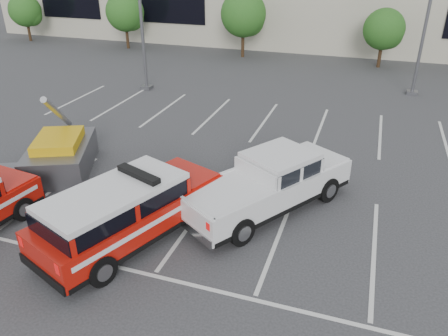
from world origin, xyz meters
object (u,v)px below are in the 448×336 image
at_px(tree_mid_left, 245,16).
at_px(tree_left, 126,13).
at_px(tree_mid_right, 385,31).
at_px(tree_far_left, 26,12).
at_px(fire_chief_suv, 129,214).
at_px(white_pickup, 268,188).
at_px(utility_rig, 57,156).

bearing_deg(tree_mid_left, tree_left, -180.00).
height_order(tree_mid_left, tree_mid_right, tree_mid_left).
height_order(tree_far_left, tree_left, tree_left).
xyz_separation_m(tree_far_left, fire_chief_suv, (23.54, -23.61, -1.68)).
height_order(tree_mid_left, fire_chief_suv, tree_mid_left).
xyz_separation_m(tree_left, tree_mid_left, (10.00, 0.00, 0.27)).
distance_m(tree_mid_left, white_pickup, 21.93).
height_order(fire_chief_suv, white_pickup, fire_chief_suv).
relative_size(tree_left, tree_mid_right, 1.11).
relative_size(tree_mid_left, fire_chief_suv, 0.80).
bearing_deg(tree_mid_left, tree_mid_right, -0.00).
distance_m(tree_mid_left, fire_chief_suv, 23.98).
height_order(tree_mid_right, fire_chief_suv, tree_mid_right).
distance_m(tree_left, fire_chief_suv, 27.29).
distance_m(tree_left, tree_mid_right, 20.00).
bearing_deg(tree_mid_right, tree_far_left, 180.00).
distance_m(white_pickup, utility_rig, 8.10).
height_order(tree_far_left, tree_mid_left, tree_mid_left).
bearing_deg(utility_rig, tree_left, 88.57).
relative_size(tree_left, white_pickup, 0.72).
distance_m(tree_far_left, tree_mid_right, 30.00).
xyz_separation_m(tree_mid_left, white_pickup, (6.91, -20.68, -2.31)).
relative_size(tree_left, tree_mid_left, 0.91).
xyz_separation_m(tree_far_left, tree_mid_right, (30.00, 0.00, 0.00)).
xyz_separation_m(tree_far_left, white_pickup, (26.91, -20.68, -1.78)).
height_order(tree_left, tree_mid_left, tree_mid_left).
relative_size(fire_chief_suv, utility_rig, 1.37).
distance_m(tree_mid_right, white_pickup, 20.99).
relative_size(tree_left, utility_rig, 1.00).
xyz_separation_m(tree_left, utility_rig, (8.81, -20.70, -2.15)).
bearing_deg(white_pickup, tree_far_left, 174.76).
relative_size(tree_far_left, tree_mid_left, 0.82).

